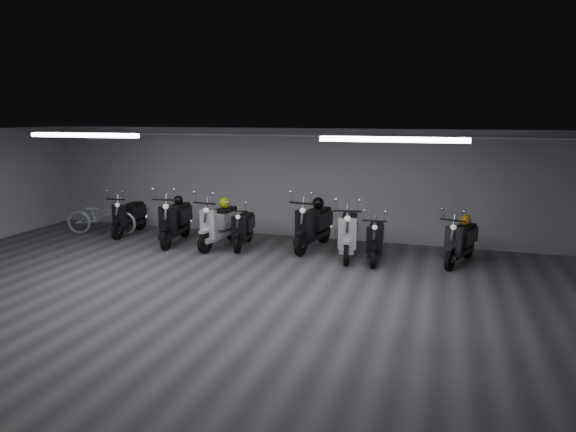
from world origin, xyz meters
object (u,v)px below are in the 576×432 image
(scooter_7, at_px, (376,233))
(helmet_2, at_px, (318,203))
(scooter_9, at_px, (461,234))
(helmet_3, at_px, (225,203))
(scooter_1, at_px, (175,214))
(scooter_6, at_px, (349,225))
(scooter_2, at_px, (219,217))
(scooter_3, at_px, (243,222))
(bicycle, at_px, (101,212))
(helmet_0, at_px, (466,220))
(scooter_5, at_px, (313,218))
(scooter_0, at_px, (128,211))
(helmet_1, at_px, (178,200))

(scooter_7, distance_m, helmet_2, 1.77)
(scooter_9, xyz_separation_m, helmet_3, (-5.47, 0.09, 0.38))
(scooter_1, distance_m, scooter_6, 4.32)
(scooter_2, height_order, scooter_9, scooter_2)
(scooter_3, height_order, helmet_3, scooter_3)
(scooter_6, distance_m, bicycle, 6.66)
(helmet_0, bearing_deg, scooter_9, -109.56)
(scooter_5, relative_size, scooter_9, 1.15)
(scooter_3, relative_size, scooter_6, 0.85)
(scooter_0, relative_size, scooter_7, 1.04)
(scooter_5, height_order, scooter_7, scooter_5)
(bicycle, bearing_deg, helmet_0, -100.42)
(scooter_2, bearing_deg, helmet_3, 90.00)
(bicycle, height_order, helmet_0, bicycle)
(scooter_9, bearing_deg, helmet_3, -161.35)
(scooter_6, bearing_deg, scooter_1, 172.91)
(scooter_5, distance_m, scooter_9, 3.31)
(scooter_7, bearing_deg, helmet_2, 146.26)
(scooter_5, bearing_deg, helmet_1, -167.19)
(helmet_1, bearing_deg, scooter_3, -4.98)
(helmet_1, relative_size, helmet_2, 0.82)
(scooter_3, height_order, helmet_1, scooter_3)
(scooter_6, xyz_separation_m, bicycle, (-6.66, 0.20, -0.11))
(scooter_7, relative_size, helmet_3, 6.03)
(scooter_5, xyz_separation_m, scooter_6, (0.92, -0.42, -0.03))
(scooter_6, relative_size, helmet_2, 6.91)
(scooter_3, bearing_deg, scooter_9, -7.40)
(scooter_6, height_order, scooter_9, scooter_6)
(scooter_1, bearing_deg, helmet_0, -5.78)
(helmet_1, bearing_deg, scooter_5, 2.90)
(scooter_6, bearing_deg, scooter_7, -20.39)
(scooter_2, xyz_separation_m, scooter_9, (5.50, 0.18, -0.07))
(helmet_2, distance_m, helmet_3, 2.27)
(scooter_6, bearing_deg, bicycle, 170.85)
(scooter_6, height_order, scooter_7, scooter_6)
(scooter_1, xyz_separation_m, scooter_2, (1.20, -0.00, -0.02))
(scooter_0, relative_size, helmet_1, 7.57)
(scooter_1, bearing_deg, scooter_7, -10.58)
(bicycle, bearing_deg, helmet_2, -96.64)
(scooter_1, distance_m, helmet_1, 0.40)
(scooter_0, bearing_deg, scooter_5, -4.20)
(scooter_1, relative_size, helmet_3, 7.20)
(scooter_1, height_order, helmet_0, scooter_1)
(helmet_1, distance_m, helmet_3, 1.27)
(scooter_2, height_order, scooter_3, scooter_2)
(scooter_1, xyz_separation_m, scooter_7, (4.94, -0.12, -0.12))
(scooter_0, distance_m, scooter_6, 5.97)
(scooter_5, bearing_deg, scooter_1, -162.58)
(scooter_3, distance_m, helmet_0, 5.04)
(helmet_0, relative_size, helmet_1, 1.01)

